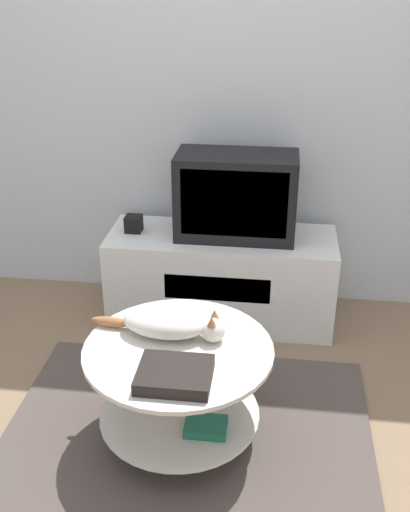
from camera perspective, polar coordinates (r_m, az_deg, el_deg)
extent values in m
plane|color=#7F664C|center=(2.63, -1.53, -16.12)|extent=(12.00, 12.00, 0.00)
cube|color=silver|center=(3.19, 1.61, 17.75)|extent=(8.00, 0.05, 2.60)
cube|color=#4C423D|center=(2.62, -1.53, -15.96)|extent=(1.51, 1.05, 0.02)
cube|color=silver|center=(3.22, 1.56, -2.01)|extent=(1.19, 0.44, 0.49)
cube|color=silver|center=(3.01, 1.15, -3.13)|extent=(0.54, 0.01, 0.14)
cube|color=black|center=(3.05, 2.98, 5.77)|extent=(0.61, 0.30, 0.43)
cube|color=black|center=(2.91, 2.76, 4.96)|extent=(0.52, 0.01, 0.34)
cube|color=black|center=(3.18, -6.81, 3.08)|extent=(0.09, 0.09, 0.09)
cylinder|color=#B2B2B7|center=(2.57, -2.37, -16.57)|extent=(0.31, 0.31, 0.01)
cylinder|color=#B7B7BC|center=(2.43, -2.46, -13.07)|extent=(0.04, 0.04, 0.42)
cylinder|color=beige|center=(2.49, -2.42, -14.65)|extent=(0.64, 0.64, 0.01)
cylinder|color=beige|center=(2.30, -2.56, -8.88)|extent=(0.73, 0.73, 0.02)
cube|color=#1E664C|center=(2.39, 0.07, -15.94)|extent=(0.16, 0.12, 0.03)
cube|color=tan|center=(2.57, -4.87, -12.89)|extent=(0.20, 0.13, 0.01)
cube|color=black|center=(2.12, -2.90, -11.23)|extent=(0.26, 0.21, 0.05)
ellipsoid|color=silver|center=(2.35, -3.88, -6.26)|extent=(0.35, 0.22, 0.11)
sphere|color=silver|center=(2.31, 0.77, -7.02)|extent=(0.10, 0.10, 0.10)
cone|color=#996038|center=(2.30, 0.91, -5.56)|extent=(0.04, 0.04, 0.04)
cone|color=#996038|center=(2.26, 0.64, -6.24)|extent=(0.04, 0.04, 0.04)
ellipsoid|color=#996038|center=(2.43, -8.95, -6.21)|extent=(0.17, 0.06, 0.04)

